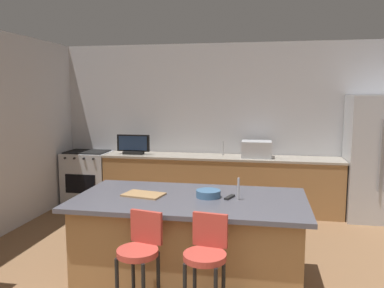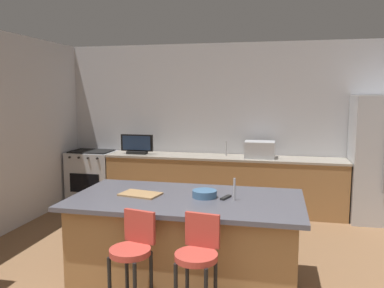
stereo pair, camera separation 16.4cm
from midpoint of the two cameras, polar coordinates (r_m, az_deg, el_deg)
name	(u,v)px [view 2 (the right image)]	position (r m, az deg, el deg)	size (l,w,h in m)	color
wall_back	(229,126)	(6.83, 6.08, 2.69)	(6.24, 0.12, 2.81)	#BCBCC1
counter_back	(223,183)	(6.61, 5.25, -5.75)	(3.95, 0.62, 0.92)	#9E7042
kitchen_island	(186,241)	(4.07, 0.33, -14.01)	(2.30, 1.21, 0.93)	black
refrigerator	(381,159)	(6.62, 26.51, -2.01)	(0.87, 0.73, 1.93)	#B7BABF
range_oven	(92,176)	(7.28, -13.71, -4.64)	(0.79, 0.63, 0.94)	#B7BABF
microwave	(260,149)	(6.45, 10.58, -0.80)	(0.48, 0.36, 0.27)	#B7BABF
tv_monitor	(137,145)	(6.79, -7.36, -0.15)	(0.57, 0.16, 0.34)	black
sink_faucet_back	(226,148)	(6.59, 5.72, -0.65)	(0.02, 0.02, 0.24)	#B2B2B7
sink_faucet_island	(234,189)	(3.84, 7.44, -6.58)	(0.02, 0.02, 0.22)	#B2B2B7
bar_stool_left	(133,260)	(3.39, -7.24, -16.47)	(0.35, 0.37, 0.98)	#B23D33
bar_stool_right	(198,266)	(3.23, 2.34, -17.40)	(0.34, 0.36, 1.00)	#B23D33
fruit_bowl	(205,194)	(3.93, 3.06, -7.28)	(0.25, 0.25, 0.07)	#3F668C
tv_remote	(226,197)	(3.92, 6.16, -7.78)	(0.04, 0.17, 0.02)	black
cutting_board	(140,194)	(4.05, -6.39, -7.29)	(0.40, 0.26, 0.02)	#A87F51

